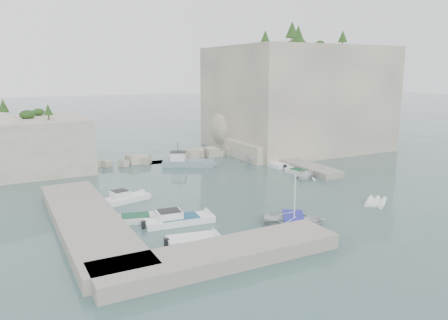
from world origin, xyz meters
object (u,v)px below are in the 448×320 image
motorboat_d (179,223)px  motorboat_e (194,243)px  tender_east_b (298,174)px  inflatable_dinghy (376,204)px  tender_east_d (260,163)px  rowboat (294,224)px  motorboat_b (127,201)px  tender_east_c (274,166)px  work_boat (188,166)px  motorboat_c (136,222)px  tender_east_a (305,179)px

motorboat_d → motorboat_e: 4.77m
tender_east_b → inflatable_dinghy: bearing=168.0°
motorboat_d → tender_east_d: tender_east_d is taller
motorboat_d → rowboat: bearing=-24.0°
motorboat_b → tender_east_c: motorboat_b is taller
rowboat → work_boat: 26.17m
inflatable_dinghy → motorboat_c: bearing=129.1°
rowboat → tender_east_a: size_ratio=1.64×
rowboat → tender_east_c: rowboat is taller
work_boat → tender_east_c: bearing=2.2°
work_boat → inflatable_dinghy: bearing=-40.1°
motorboat_d → work_boat: bearing=70.4°
inflatable_dinghy → motorboat_e: bearing=146.3°
motorboat_e → tender_east_b: 26.10m
motorboat_e → tender_east_a: bearing=41.3°
inflatable_dinghy → tender_east_b: tender_east_b is taller
tender_east_a → tender_east_d: tender_east_a is taller
motorboat_e → inflatable_dinghy: size_ratio=1.32×
work_boat → motorboat_c: bearing=-96.4°
motorboat_b → rowboat: bearing=-65.2°
motorboat_d → motorboat_e: (-0.69, -4.72, 0.00)m
work_boat → motorboat_e: bearing=-83.7°
motorboat_d → tender_east_d: size_ratio=1.58×
tender_east_d → work_boat: work_boat is taller
tender_east_c → motorboat_d: bearing=127.2°
motorboat_d → tender_east_d: bearing=47.9°
motorboat_b → tender_east_b: size_ratio=1.24×
motorboat_c → tender_east_b: 25.32m
rowboat → inflatable_dinghy: bearing=-52.1°
motorboat_e → motorboat_c: (-2.60, 6.97, 0.00)m
motorboat_c → tender_east_b: bearing=31.4°
motorboat_d → tender_east_b: size_ratio=1.58×
work_boat → motorboat_d: bearing=-86.5°
motorboat_c → tender_east_b: size_ratio=1.14×
motorboat_d → tender_east_c: (20.74, 15.80, 0.00)m
motorboat_d → inflatable_dinghy: motorboat_d is taller
tender_east_b → motorboat_d: bearing=108.2°
motorboat_e → tender_east_a: (20.36, 12.16, 0.00)m
motorboat_c → inflatable_dinghy: (23.03, -6.19, 0.00)m
motorboat_b → tender_east_c: (23.06, 7.16, 0.00)m
motorboat_e → tender_east_d: size_ratio=1.07×
inflatable_dinghy → tender_east_b: size_ratio=0.81×
motorboat_b → tender_east_d: 24.15m
motorboat_c → tender_east_d: size_ratio=1.13×
motorboat_b → inflatable_dinghy: 25.40m
motorboat_d → motorboat_c: motorboat_d is taller
inflatable_dinghy → tender_east_b: 14.12m
tender_east_a → work_boat: (-9.72, 13.73, 0.00)m
motorboat_c → tender_east_d: (23.18, 15.88, 0.00)m
motorboat_e → rowboat: bearing=8.9°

